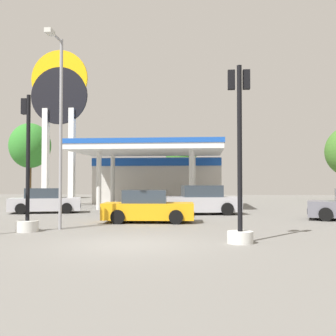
% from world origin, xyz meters
% --- Properties ---
extents(ground_plane, '(90.00, 90.00, 0.00)m').
position_xyz_m(ground_plane, '(0.00, 0.00, 0.00)').
color(ground_plane, slate).
rests_on(ground_plane, ground).
extents(gas_station, '(10.12, 14.35, 4.40)m').
position_xyz_m(gas_station, '(-1.68, 22.39, 2.19)').
color(gas_station, beige).
rests_on(gas_station, ground).
extents(station_pole_sign, '(4.32, 0.56, 11.72)m').
position_xyz_m(station_pole_sign, '(-8.82, 18.50, 7.45)').
color(station_pole_sign, white).
rests_on(station_pole_sign, ground).
extents(car_0, '(4.24, 2.70, 1.41)m').
position_xyz_m(car_0, '(-6.98, 11.28, 0.64)').
color(car_0, black).
rests_on(car_0, ground).
extents(car_2, '(4.67, 2.59, 1.58)m').
position_xyz_m(car_2, '(1.82, 11.10, 0.72)').
color(car_2, black).
rests_on(car_2, ground).
extents(car_3, '(4.05, 1.99, 1.42)m').
position_xyz_m(car_3, '(-0.37, 6.37, 0.64)').
color(car_3, black).
rests_on(car_3, ground).
extents(traffic_signal_0, '(0.78, 0.78, 4.90)m').
position_xyz_m(traffic_signal_0, '(-4.19, 2.63, 1.21)').
color(traffic_signal_0, silver).
rests_on(traffic_signal_0, ground).
extents(traffic_signal_2, '(0.75, 0.75, 5.18)m').
position_xyz_m(traffic_signal_2, '(3.15, 0.51, 1.74)').
color(traffic_signal_2, silver).
rests_on(traffic_signal_2, ground).
extents(tree_0, '(4.22, 4.22, 7.80)m').
position_xyz_m(tree_0, '(-15.83, 29.39, 5.48)').
color(tree_0, brown).
rests_on(tree_0, ground).
extents(tree_1, '(3.12, 3.12, 6.00)m').
position_xyz_m(tree_1, '(-0.28, 30.01, 4.52)').
color(tree_1, brown).
rests_on(tree_1, ground).
extents(corner_streetlamp, '(0.24, 1.48, 7.17)m').
position_xyz_m(corner_streetlamp, '(-3.26, 3.19, 4.29)').
color(corner_streetlamp, gray).
rests_on(corner_streetlamp, ground).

